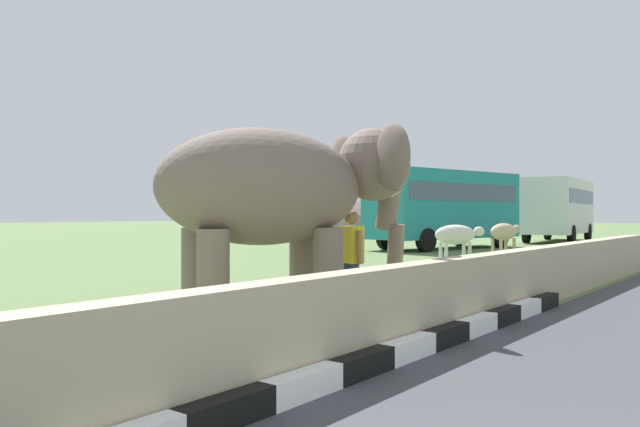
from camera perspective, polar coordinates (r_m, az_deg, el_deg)
barrier_parapet at (r=6.34m, az=2.15°, el=-9.99°), size 28.00×0.36×1.00m
elephant at (r=9.07m, az=-3.25°, el=2.13°), size 4.00×3.33×2.95m
person_handler at (r=9.71m, az=2.92°, el=-3.98°), size 0.38×0.63×1.66m
bus_teal at (r=28.51m, az=11.49°, el=0.96°), size 8.46×4.22×3.50m
bus_white at (r=37.53m, az=21.28°, el=0.73°), size 8.49×3.33×3.50m
cow_near at (r=24.66m, az=16.72°, el=-1.70°), size 1.93×0.88×1.23m
cow_mid at (r=21.02m, az=12.55°, el=-1.99°), size 1.82×1.37×1.23m
hill_east at (r=69.43m, az=4.85°, el=-1.33°), size 43.10×34.48×11.51m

